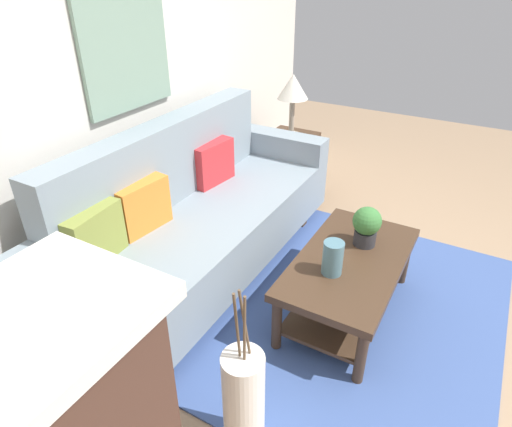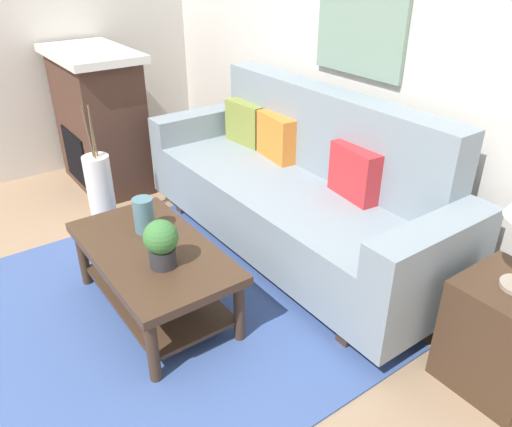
# 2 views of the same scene
# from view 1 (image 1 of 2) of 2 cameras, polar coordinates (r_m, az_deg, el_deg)

# --- Properties ---
(ground_plane) EXTENTS (8.89, 8.89, 0.00)m
(ground_plane) POSITION_cam_1_polar(r_m,az_deg,el_deg) (2.98, 19.98, -14.57)
(ground_plane) COLOR #9E7F60
(wall_back) EXTENTS (4.89, 0.10, 2.70)m
(wall_back) POSITION_cam_1_polar(r_m,az_deg,el_deg) (3.17, -15.85, 17.09)
(wall_back) COLOR silver
(wall_back) RESTS_ON ground_plane
(area_rug) EXTENTS (2.26, 1.98, 0.01)m
(area_rug) POSITION_cam_1_polar(r_m,az_deg,el_deg) (3.04, 10.67, -11.80)
(area_rug) COLOR #3D5693
(area_rug) RESTS_ON ground_plane
(couch) EXTENTS (2.43, 0.84, 1.08)m
(couch) POSITION_cam_1_polar(r_m,az_deg,el_deg) (3.11, -7.49, -0.59)
(couch) COLOR gray
(couch) RESTS_ON ground_plane
(throw_pillow_olive) EXTENTS (0.37, 0.15, 0.32)m
(throw_pillow_olive) POSITION_cam_1_polar(r_m,az_deg,el_deg) (2.59, -20.16, -2.75)
(throw_pillow_olive) COLOR olive
(throw_pillow_olive) RESTS_ON couch
(throw_pillow_orange) EXTENTS (0.37, 0.16, 0.32)m
(throw_pillow_orange) POSITION_cam_1_polar(r_m,az_deg,el_deg) (2.81, -14.49, 0.91)
(throw_pillow_orange) COLOR orange
(throw_pillow_orange) RESTS_ON couch
(throw_pillow_crimson) EXTENTS (0.37, 0.16, 0.32)m
(throw_pillow_crimson) POSITION_cam_1_polar(r_m,az_deg,el_deg) (3.34, -5.60, 6.57)
(throw_pillow_crimson) COLOR red
(throw_pillow_crimson) RESTS_ON couch
(coffee_table) EXTENTS (1.10, 0.60, 0.43)m
(coffee_table) POSITION_cam_1_polar(r_m,az_deg,el_deg) (2.81, 11.96, -7.65)
(coffee_table) COLOR #422D1E
(coffee_table) RESTS_ON ground_plane
(tabletop_vase) EXTENTS (0.12, 0.12, 0.21)m
(tabletop_vase) POSITION_cam_1_polar(r_m,az_deg,el_deg) (2.55, 9.94, -5.70)
(tabletop_vase) COLOR slate
(tabletop_vase) RESTS_ON coffee_table
(potted_plant_tabletop) EXTENTS (0.18, 0.18, 0.26)m
(potted_plant_tabletop) POSITION_cam_1_polar(r_m,az_deg,el_deg) (2.82, 14.17, -1.48)
(potted_plant_tabletop) COLOR #2D2D33
(potted_plant_tabletop) RESTS_ON coffee_table
(side_table) EXTENTS (0.44, 0.44, 0.56)m
(side_table) POSITION_cam_1_polar(r_m,az_deg,el_deg) (4.35, 4.41, 6.63)
(side_table) COLOR #422D1E
(side_table) RESTS_ON ground_plane
(table_lamp) EXTENTS (0.28, 0.28, 0.57)m
(table_lamp) POSITION_cam_1_polar(r_m,az_deg,el_deg) (4.12, 4.81, 15.79)
(table_lamp) COLOR gray
(table_lamp) RESTS_ON side_table
(floor_vase) EXTENTS (0.19, 0.19, 0.58)m
(floor_vase) POSITION_cam_1_polar(r_m,az_deg,el_deg) (2.14, -1.61, -23.47)
(floor_vase) COLOR white
(floor_vase) RESTS_ON ground_plane
(floor_vase_branch_a) EXTENTS (0.05, 0.03, 0.36)m
(floor_vase_branch_a) POSITION_cam_1_polar(r_m,az_deg,el_deg) (1.79, -1.49, -14.05)
(floor_vase_branch_a) COLOR brown
(floor_vase_branch_a) RESTS_ON floor_vase
(floor_vase_branch_b) EXTENTS (0.05, 0.01, 0.36)m
(floor_vase_branch_b) POSITION_cam_1_polar(r_m,az_deg,el_deg) (1.78, -2.49, -14.44)
(floor_vase_branch_b) COLOR brown
(floor_vase_branch_b) RESTS_ON floor_vase
(floor_vase_branch_c) EXTENTS (0.03, 0.03, 0.36)m
(floor_vase_branch_c) POSITION_cam_1_polar(r_m,az_deg,el_deg) (1.77, -1.49, -14.83)
(floor_vase_branch_c) COLOR brown
(floor_vase_branch_c) RESTS_ON floor_vase
(framed_painting) EXTENTS (0.73, 0.03, 0.72)m
(framed_painting) POSITION_cam_1_polar(r_m,az_deg,el_deg) (3.03, -16.47, 19.53)
(framed_painting) COLOR gray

